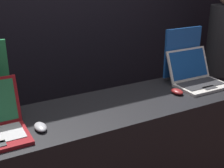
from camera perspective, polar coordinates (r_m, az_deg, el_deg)
name	(u,v)px	position (r m, az deg, el deg)	size (l,w,h in m)	color
wall_back	(55,15)	(2.86, -10.43, 12.25)	(8.00, 0.05, 2.80)	black
display_counter	(114,168)	(2.26, 0.38, -15.12)	(1.94, 0.56, 0.97)	black
mouse_front	(40,127)	(1.77, -12.96, -7.66)	(0.06, 0.11, 0.03)	#B2B2B7
laptop_back	(197,77)	(2.43, 15.21, 1.22)	(0.37, 0.34, 0.25)	silver
mouse_back	(177,92)	(2.23, 11.80, -1.36)	(0.07, 0.11, 0.03)	maroon
promo_stand_back	(182,54)	(2.51, 12.71, 5.28)	(0.34, 0.07, 0.40)	black
person_bystander	(220,67)	(3.30, 19.21, 3.03)	(0.32, 0.32, 1.67)	#282833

